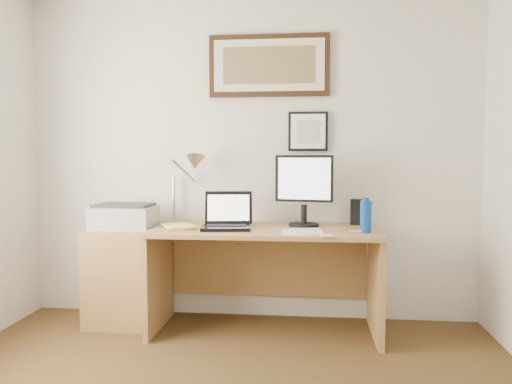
# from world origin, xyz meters

# --- Properties ---
(wall_back) EXTENTS (3.50, 0.02, 2.50)m
(wall_back) POSITION_xyz_m (0.00, 2.00, 1.25)
(wall_back) COLOR silver
(wall_back) RESTS_ON ground
(side_cabinet) EXTENTS (0.50, 0.40, 0.73)m
(side_cabinet) POSITION_xyz_m (-0.92, 1.68, 0.36)
(side_cabinet) COLOR olive
(side_cabinet) RESTS_ON floor
(water_bottle) EXTENTS (0.08, 0.08, 0.21)m
(water_bottle) POSITION_xyz_m (0.84, 1.51, 0.86)
(water_bottle) COLOR #0B3F96
(water_bottle) RESTS_ON desk
(bottle_cap) EXTENTS (0.04, 0.04, 0.02)m
(bottle_cap) POSITION_xyz_m (0.84, 1.51, 0.97)
(bottle_cap) COLOR #0B3F96
(bottle_cap) RESTS_ON water_bottle
(speaker) EXTENTS (0.10, 0.09, 0.19)m
(speaker) POSITION_xyz_m (0.82, 1.90, 0.85)
(speaker) COLOR black
(speaker) RESTS_ON desk
(paper_sheet_a) EXTENTS (0.20, 0.28, 0.00)m
(paper_sheet_a) POSITION_xyz_m (0.38, 1.47, 0.75)
(paper_sheet_a) COLOR silver
(paper_sheet_a) RESTS_ON desk
(paper_sheet_b) EXTENTS (0.22, 0.30, 0.00)m
(paper_sheet_b) POSITION_xyz_m (0.45, 1.52, 0.75)
(paper_sheet_b) COLOR silver
(paper_sheet_b) RESTS_ON desk
(sticky_pad) EXTENTS (0.09, 0.09, 0.01)m
(sticky_pad) POSITION_xyz_m (0.57, 1.30, 0.76)
(sticky_pad) COLOR #EEF273
(sticky_pad) RESTS_ON desk
(marker_pen) EXTENTS (0.14, 0.06, 0.02)m
(marker_pen) POSITION_xyz_m (0.79, 1.49, 0.76)
(marker_pen) COLOR silver
(marker_pen) RESTS_ON desk
(book) EXTENTS (0.31, 0.34, 0.02)m
(book) POSITION_xyz_m (-0.55, 1.53, 0.76)
(book) COLOR #E7DE6C
(book) RESTS_ON desk
(desk) EXTENTS (1.60, 0.70, 0.75)m
(desk) POSITION_xyz_m (0.15, 1.72, 0.51)
(desk) COLOR olive
(desk) RESTS_ON floor
(laptop) EXTENTS (0.37, 0.34, 0.26)m
(laptop) POSITION_xyz_m (-0.12, 1.60, 0.81)
(laptop) COLOR black
(laptop) RESTS_ON desk
(lcd_monitor) EXTENTS (0.42, 0.22, 0.52)m
(lcd_monitor) POSITION_xyz_m (0.42, 1.76, 1.04)
(lcd_monitor) COLOR black
(lcd_monitor) RESTS_ON desk
(printer) EXTENTS (0.44, 0.34, 0.18)m
(printer) POSITION_xyz_m (-0.90, 1.68, 0.82)
(printer) COLOR #ACACAE
(printer) RESTS_ON side_cabinet
(desk_lamp) EXTENTS (0.29, 0.27, 0.53)m
(desk_lamp) POSITION_xyz_m (-0.41, 1.81, 1.19)
(desk_lamp) COLOR silver
(desk_lamp) RESTS_ON desk
(picture_large) EXTENTS (0.92, 0.04, 0.47)m
(picture_large) POSITION_xyz_m (0.15, 1.97, 1.95)
(picture_large) COLOR black
(picture_large) RESTS_ON wall_back
(picture_small) EXTENTS (0.30, 0.03, 0.30)m
(picture_small) POSITION_xyz_m (0.45, 1.97, 1.45)
(picture_small) COLOR black
(picture_small) RESTS_ON wall_back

